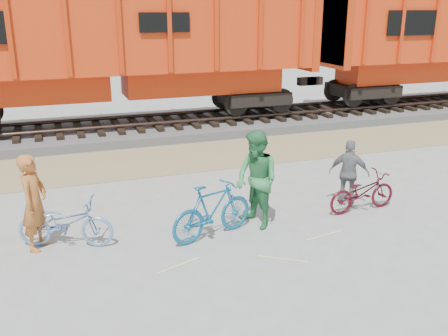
{
  "coord_description": "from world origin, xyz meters",
  "views": [
    {
      "loc": [
        -2.86,
        -8.34,
        4.27
      ],
      "look_at": [
        0.65,
        1.5,
        0.91
      ],
      "focal_mm": 40.0,
      "sensor_mm": 36.0,
      "label": 1
    }
  ],
  "objects_px": {
    "hopper_car_center": "(114,48)",
    "bicycle_maroon": "(362,192)",
    "person_man": "(257,180)",
    "bicycle_blue": "(65,223)",
    "person_woman": "(349,173)",
    "bicycle_teal": "(212,211)",
    "person_solo": "(34,203)"
  },
  "relations": [
    {
      "from": "hopper_car_center",
      "to": "person_woman",
      "type": "relative_size",
      "value": 9.25
    },
    {
      "from": "bicycle_blue",
      "to": "person_woman",
      "type": "relative_size",
      "value": 1.18
    },
    {
      "from": "bicycle_blue",
      "to": "person_solo",
      "type": "height_order",
      "value": "person_solo"
    },
    {
      "from": "hopper_car_center",
      "to": "bicycle_teal",
      "type": "bearing_deg",
      "value": -86.77
    },
    {
      "from": "person_man",
      "to": "person_woman",
      "type": "xyz_separation_m",
      "value": [
        2.4,
        0.35,
        -0.24
      ]
    },
    {
      "from": "bicycle_blue",
      "to": "person_solo",
      "type": "relative_size",
      "value": 0.98
    },
    {
      "from": "bicycle_teal",
      "to": "bicycle_blue",
      "type": "bearing_deg",
      "value": 60.51
    },
    {
      "from": "bicycle_maroon",
      "to": "person_man",
      "type": "height_order",
      "value": "person_man"
    },
    {
      "from": "person_man",
      "to": "bicycle_maroon",
      "type": "bearing_deg",
      "value": 72.63
    },
    {
      "from": "hopper_car_center",
      "to": "bicycle_maroon",
      "type": "height_order",
      "value": "hopper_car_center"
    },
    {
      "from": "hopper_car_center",
      "to": "person_woman",
      "type": "height_order",
      "value": "hopper_car_center"
    },
    {
      "from": "bicycle_blue",
      "to": "person_solo",
      "type": "xyz_separation_m",
      "value": [
        -0.5,
        0.1,
        0.44
      ]
    },
    {
      "from": "hopper_car_center",
      "to": "bicycle_maroon",
      "type": "xyz_separation_m",
      "value": [
        4.0,
        -8.75,
        -2.57
      ]
    },
    {
      "from": "person_solo",
      "to": "person_woman",
      "type": "distance_m",
      "value": 6.6
    },
    {
      "from": "bicycle_teal",
      "to": "person_solo",
      "type": "distance_m",
      "value": 3.28
    },
    {
      "from": "bicycle_maroon",
      "to": "person_solo",
      "type": "distance_m",
      "value": 6.73
    },
    {
      "from": "bicycle_blue",
      "to": "bicycle_teal",
      "type": "xyz_separation_m",
      "value": [
        2.69,
        -0.55,
        0.09
      ]
    },
    {
      "from": "person_woman",
      "to": "hopper_car_center",
      "type": "bearing_deg",
      "value": -25.36
    },
    {
      "from": "person_solo",
      "to": "person_man",
      "type": "relative_size",
      "value": 0.91
    },
    {
      "from": "bicycle_teal",
      "to": "person_solo",
      "type": "height_order",
      "value": "person_solo"
    },
    {
      "from": "bicycle_maroon",
      "to": "person_man",
      "type": "bearing_deg",
      "value": 85.04
    },
    {
      "from": "person_woman",
      "to": "bicycle_teal",
      "type": "bearing_deg",
      "value": 48.86
    },
    {
      "from": "bicycle_blue",
      "to": "person_man",
      "type": "distance_m",
      "value": 3.75
    },
    {
      "from": "person_man",
      "to": "person_woman",
      "type": "height_order",
      "value": "person_man"
    },
    {
      "from": "hopper_car_center",
      "to": "bicycle_blue",
      "type": "distance_m",
      "value": 9.01
    },
    {
      "from": "hopper_car_center",
      "to": "bicycle_blue",
      "type": "xyz_separation_m",
      "value": [
        -2.19,
        -8.36,
        -2.54
      ]
    },
    {
      "from": "bicycle_blue",
      "to": "person_man",
      "type": "bearing_deg",
      "value": -74.84
    },
    {
      "from": "person_solo",
      "to": "bicycle_teal",
      "type": "bearing_deg",
      "value": -76.47
    },
    {
      "from": "person_solo",
      "to": "bicycle_blue",
      "type": "bearing_deg",
      "value": -76.3
    },
    {
      "from": "hopper_car_center",
      "to": "bicycle_blue",
      "type": "height_order",
      "value": "hopper_car_center"
    },
    {
      "from": "bicycle_maroon",
      "to": "person_solo",
      "type": "height_order",
      "value": "person_solo"
    },
    {
      "from": "bicycle_maroon",
      "to": "person_man",
      "type": "relative_size",
      "value": 0.83
    }
  ]
}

